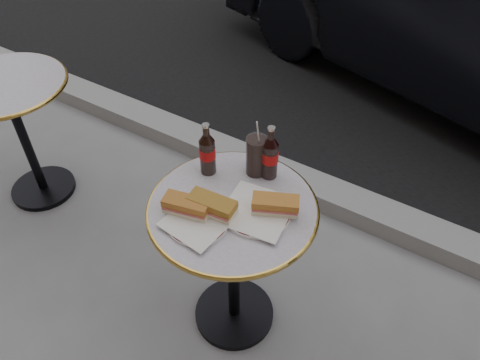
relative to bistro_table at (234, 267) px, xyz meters
The scene contains 12 objects.
ground 0.37m from the bistro_table, ahead, with size 80.00×80.00×0.00m, color gray.
curb 0.95m from the bistro_table, 90.00° to the left, with size 40.00×0.20×0.12m, color gray.
bistro_table is the anchor object (origin of this frame).
bistro_table_second 1.40m from the bistro_table, behind, with size 0.62×0.62×0.73m, color #BAB2C4, non-canonical shape.
plate_left 0.40m from the bistro_table, 112.90° to the right, with size 0.21×0.21×0.01m, color silver.
plate_right 0.38m from the bistro_table, ahead, with size 0.24×0.24×0.01m, color white.
sandwich_left_a 0.44m from the bistro_table, 133.46° to the right, with size 0.16×0.08×0.06m, color #B06B2C.
sandwich_left_b 0.41m from the bistro_table, 118.12° to the right, with size 0.17×0.08×0.06m, color olive.
sandwich_right 0.44m from the bistro_table, 18.26° to the left, with size 0.16×0.08×0.06m, color #B7712E.
cola_bottle_left 0.52m from the bistro_table, 149.24° to the left, with size 0.06×0.06×0.22m, color black, non-canonical shape.
cola_bottle_right 0.53m from the bistro_table, 81.84° to the left, with size 0.06×0.06×0.23m, color black, non-canonical shape.
cola_glass 0.49m from the bistro_table, 96.32° to the left, with size 0.08×0.08×0.16m, color black.
Camera 1 is at (0.63, -0.96, 1.95)m, focal length 35.00 mm.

